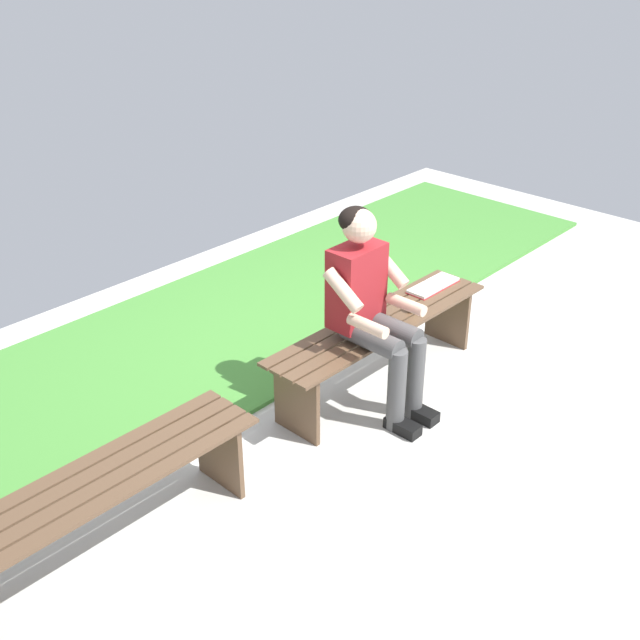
# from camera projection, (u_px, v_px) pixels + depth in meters

# --- Properties ---
(ground_plane) EXTENTS (10.00, 7.00, 0.04)m
(ground_plane) POSITION_uv_depth(u_px,v_px,m) (403.00, 545.00, 3.83)
(ground_plane) COLOR beige
(grass_strip) EXTENTS (9.00, 1.82, 0.03)m
(grass_strip) POSITION_uv_depth(u_px,v_px,m) (134.00, 373.00, 5.16)
(grass_strip) COLOR #478C38
(grass_strip) RESTS_ON ground
(bench_near) EXTENTS (1.75, 0.41, 0.46)m
(bench_near) POSITION_uv_depth(u_px,v_px,m) (380.00, 336.00, 4.91)
(bench_near) COLOR brown
(bench_near) RESTS_ON ground
(bench_far) EXTENTS (1.66, 0.41, 0.46)m
(bench_far) POSITION_uv_depth(u_px,v_px,m) (100.00, 499.00, 3.59)
(bench_far) COLOR brown
(bench_far) RESTS_ON ground
(person_seated) EXTENTS (0.50, 0.69, 1.27)m
(person_seated) POSITION_uv_depth(u_px,v_px,m) (372.00, 304.00, 4.54)
(person_seated) COLOR maroon
(person_seated) RESTS_ON ground
(apple) EXTENTS (0.07, 0.07, 0.07)m
(apple) POSITION_uv_depth(u_px,v_px,m) (412.00, 306.00, 4.95)
(apple) COLOR gold
(apple) RESTS_ON bench_near
(book_open) EXTENTS (0.41, 0.16, 0.02)m
(book_open) POSITION_uv_depth(u_px,v_px,m) (433.00, 286.00, 5.28)
(book_open) COLOR white
(book_open) RESTS_ON bench_near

